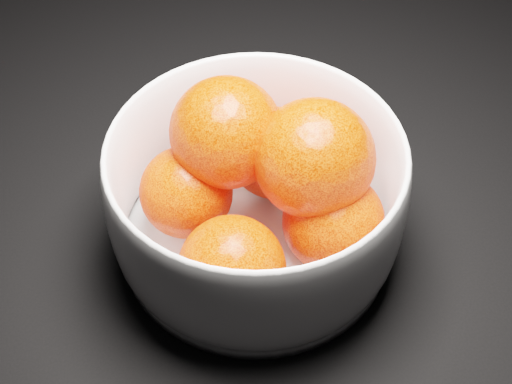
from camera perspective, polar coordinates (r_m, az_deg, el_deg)
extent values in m
cylinder|color=white|center=(0.62, 0.00, -3.63)|extent=(0.23, 0.23, 0.01)
sphere|color=red|center=(0.62, 1.49, 3.15)|extent=(0.08, 0.08, 0.08)
sphere|color=red|center=(0.59, -5.60, -0.01)|extent=(0.08, 0.08, 0.08)
sphere|color=red|center=(0.54, -1.94, -6.17)|extent=(0.08, 0.08, 0.08)
sphere|color=red|center=(0.57, 6.20, -2.38)|extent=(0.08, 0.08, 0.08)
sphere|color=red|center=(0.57, -2.39, 4.77)|extent=(0.09, 0.09, 0.09)
sphere|color=red|center=(0.55, 4.69, 2.67)|extent=(0.09, 0.09, 0.09)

